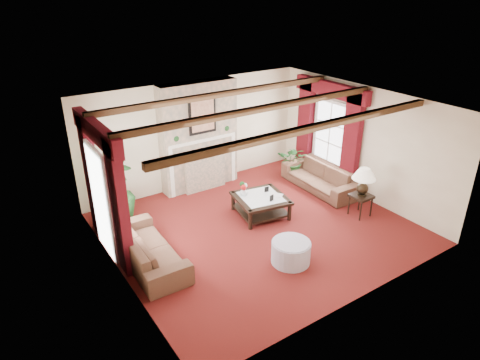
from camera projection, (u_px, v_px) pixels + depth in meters
floor at (258, 228)px, 9.22m from camera, size 6.00×6.00×0.00m
ceiling at (261, 106)px, 8.08m from camera, size 6.00×6.00×0.00m
back_wall at (195, 134)px, 10.72m from camera, size 6.00×0.02×2.70m
left_wall at (115, 211)px, 7.14m from camera, size 0.02×5.50×2.70m
right_wall at (361, 143)px, 10.16m from camera, size 0.02×5.50×2.70m
ceiling_beams at (261, 109)px, 8.10m from camera, size 6.00×3.00×0.12m
fireplace at (196, 82)px, 9.99m from camera, size 2.00×0.52×2.70m
french_door_left at (92, 149)px, 7.57m from camera, size 0.10×1.10×2.16m
french_door_right at (333, 102)px, 10.57m from camera, size 0.10×1.10×2.16m
curtains_left at (95, 126)px, 7.45m from camera, size 0.20×2.40×2.55m
curtains_right at (332, 85)px, 10.33m from camera, size 0.20×2.40×2.55m
sofa_left at (148, 243)px, 7.94m from camera, size 2.20×0.76×0.84m
sofa_right at (320, 173)px, 10.80m from camera, size 2.19×0.77×0.84m
potted_palm at (115, 206)px, 9.15m from camera, size 2.26×2.38×0.91m
small_plant at (293, 164)px, 11.54m from camera, size 1.65×1.65×0.69m
coffee_table at (261, 206)px, 9.66m from camera, size 1.27×1.27×0.45m
side_table at (360, 205)px, 9.63m from camera, size 0.51×0.51×0.51m
ottoman at (291, 252)px, 8.03m from camera, size 0.74×0.74×0.43m
table_lamp at (363, 182)px, 9.38m from camera, size 0.52×0.52×0.66m
flower_vase at (244, 192)px, 9.60m from camera, size 0.21×0.22×0.19m
book at (275, 192)px, 9.49m from camera, size 0.22×0.21×0.27m
photo_frame_a at (272, 198)px, 9.36m from camera, size 0.11×0.04×0.15m
photo_frame_b at (267, 190)px, 9.76m from camera, size 0.11×0.04×0.13m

